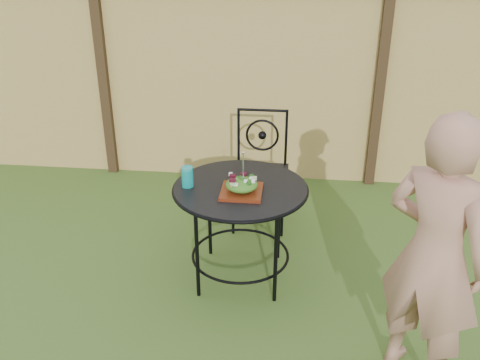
{
  "coord_description": "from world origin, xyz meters",
  "views": [
    {
      "loc": [
        0.55,
        -2.72,
        2.33
      ],
      "look_at": [
        0.19,
        0.53,
        0.75
      ],
      "focal_mm": 40.0,
      "sensor_mm": 36.0,
      "label": 1
    }
  ],
  "objects_px": {
    "patio_table": "(240,205)",
    "patio_chair": "(261,166)",
    "salad_plate": "(242,192)",
    "diner": "(434,257)"
  },
  "relations": [
    {
      "from": "patio_chair",
      "to": "salad_plate",
      "type": "height_order",
      "value": "patio_chair"
    },
    {
      "from": "patio_table",
      "to": "salad_plate",
      "type": "height_order",
      "value": "salad_plate"
    },
    {
      "from": "patio_table",
      "to": "salad_plate",
      "type": "xyz_separation_m",
      "value": [
        0.02,
        -0.09,
        0.15
      ]
    },
    {
      "from": "diner",
      "to": "salad_plate",
      "type": "xyz_separation_m",
      "value": [
        -1.07,
        0.72,
        -0.05
      ]
    },
    {
      "from": "patio_chair",
      "to": "diner",
      "type": "height_order",
      "value": "diner"
    },
    {
      "from": "salad_plate",
      "to": "patio_table",
      "type": "bearing_deg",
      "value": 100.92
    },
    {
      "from": "patio_table",
      "to": "diner",
      "type": "xyz_separation_m",
      "value": [
        1.09,
        -0.81,
        0.2
      ]
    },
    {
      "from": "diner",
      "to": "patio_chair",
      "type": "bearing_deg",
      "value": -18.12
    },
    {
      "from": "patio_chair",
      "to": "patio_table",
      "type": "bearing_deg",
      "value": -95.39
    },
    {
      "from": "patio_table",
      "to": "patio_chair",
      "type": "bearing_deg",
      "value": 84.61
    }
  ]
}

